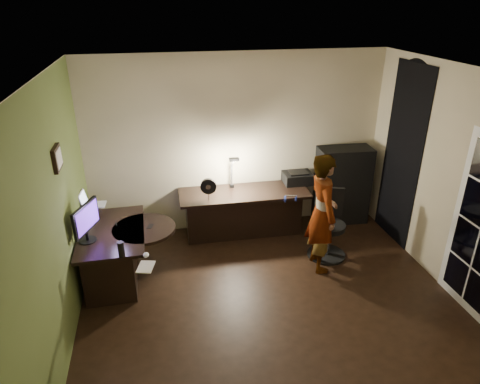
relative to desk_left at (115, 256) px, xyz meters
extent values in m
cube|color=black|center=(1.83, -0.80, -0.38)|extent=(4.50, 4.00, 0.01)
cube|color=silver|center=(1.83, -0.80, 2.33)|extent=(4.50, 4.00, 0.01)
cube|color=#C0B390|center=(1.83, 1.20, 0.98)|extent=(4.50, 0.01, 2.70)
cube|color=#C0B390|center=(1.83, -2.81, 0.98)|extent=(4.50, 0.01, 2.70)
cube|color=#C0B390|center=(-0.42, -0.80, 0.98)|extent=(0.01, 4.00, 2.70)
cube|color=#C0B390|center=(4.08, -0.80, 0.98)|extent=(0.01, 4.00, 2.70)
cube|color=#53652D|center=(-0.41, -0.80, 0.98)|extent=(0.00, 4.00, 2.70)
cube|color=black|center=(4.07, 0.35, 0.93)|extent=(0.01, 0.90, 2.60)
cube|color=black|center=(-0.39, -0.35, 1.48)|extent=(0.04, 0.30, 0.25)
cube|color=black|center=(0.00, 0.00, 0.00)|extent=(0.81, 1.30, 0.74)
cube|color=black|center=(1.86, 0.83, -0.01)|extent=(1.94, 0.71, 0.72)
cube|color=black|center=(3.50, 0.98, 0.25)|extent=(0.86, 0.47, 1.25)
cube|color=silver|center=(-0.28, 0.60, 0.41)|extent=(0.23, 0.19, 0.09)
cube|color=silver|center=(-0.24, 0.60, 0.56)|extent=(0.32, 0.30, 0.20)
cube|color=black|center=(-0.26, -0.19, 0.54)|extent=(0.30, 0.52, 0.35)
ellipsoid|color=silver|center=(0.42, -0.66, 0.38)|extent=(0.08, 0.11, 0.04)
cube|color=black|center=(0.47, 0.02, 0.37)|extent=(0.10, 0.14, 0.01)
cube|color=black|center=(0.05, 0.17, 0.37)|extent=(0.04, 0.13, 0.01)
cylinder|color=black|center=(0.16, -0.61, 0.46)|extent=(0.10, 0.10, 0.19)
cube|color=silver|center=(0.42, -0.88, 0.37)|extent=(0.21, 0.26, 0.01)
cube|color=black|center=(1.31, 0.65, 0.52)|extent=(0.25, 0.16, 0.35)
cube|color=#192C97|center=(2.45, 0.41, 0.39)|extent=(0.22, 0.14, 0.10)
cube|color=black|center=(2.75, 1.00, 0.44)|extent=(0.44, 0.35, 0.19)
cube|color=black|center=(1.71, 1.03, 0.63)|extent=(0.23, 0.30, 0.58)
cube|color=black|center=(2.89, 0.00, 0.11)|extent=(0.68, 0.68, 0.97)
imported|color=#D8A88C|center=(2.68, -0.21, 0.44)|extent=(0.39, 0.59, 1.63)
camera|label=1|loc=(0.64, -4.83, 3.02)|focal=32.00mm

